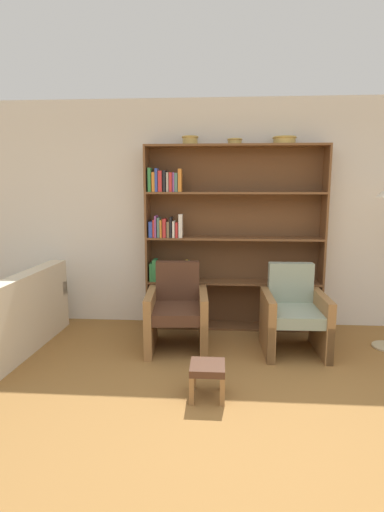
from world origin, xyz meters
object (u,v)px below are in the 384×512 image
couch (0,323)px  bowl_copper (190,140)px  bowl_brass (235,141)px  armchair_leather (177,311)px  footstool (207,371)px  bookshelf (218,243)px  bowl_olive (284,140)px  armchair_cushioned (294,314)px

couch → bowl_copper: bearing=-63.9°
bowl_brass → armchair_leather: bowl_brass is taller
footstool → bowl_brass: bearing=81.7°
bowl_brass → bowl_copper: bearing=180.0°
footstool → couch: bearing=159.3°
bookshelf → bowl_brass: size_ratio=12.59×
bowl_copper → bowl_olive: size_ratio=0.72×
bowl_copper → couch: bowl_copper is taller
bowl_brass → armchair_leather: bearing=-132.5°
bowl_brass → footstool: bearing=-98.3°
armchair_leather → footstool: 1.11m
bowl_olive → armchair_cushioned: bearing=-84.5°
bookshelf → armchair_cushioned: 1.24m
bookshelf → bowl_brass: bearing=-7.1°
bookshelf → armchair_cushioned: (0.81, -0.69, -0.65)m
bookshelf → armchair_leather: bearing=-121.6°
armchair_leather → bowl_copper: bearing=-101.9°
bowl_olive → armchair_leather: size_ratio=0.30×
armchair_leather → bowl_brass: bearing=-136.5°
bowl_olive → couch: 3.72m
bookshelf → armchair_leather: size_ratio=2.44×
armchair_leather → armchair_cushioned: same height
bowl_brass → bowl_olive: (0.56, 0.00, 0.01)m
armchair_cushioned → footstool: armchair_cushioned is taller
bowl_brass → bowl_olive: size_ratio=0.64×
bowl_copper → couch: size_ratio=0.12×
armchair_leather → footstool: bearing=105.2°
couch → armchair_cushioned: bearing=-83.9°
bowl_olive → footstool: 2.76m
bowl_copper → armchair_leather: size_ratio=0.22×
couch → footstool: bearing=-108.2°
armchair_cushioned → armchair_leather: bearing=-1.3°
armchair_cushioned → bowl_olive: bearing=-85.8°
bowl_brass → footstool: size_ratio=0.60×
bowl_copper → bowl_brass: 0.51m
bookshelf → footstool: bookshelf is taller
bowl_copper → armchair_cushioned: bowl_copper is taller
bookshelf → bowl_brass: 1.20m
bowl_brass → bowl_olive: bowl_olive is taller
bowl_brass → armchair_leather: (-0.61, -0.66, -1.83)m
bowl_copper → bowl_brass: size_ratio=1.12×
bowl_olive → armchair_cushioned: size_ratio=0.30×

